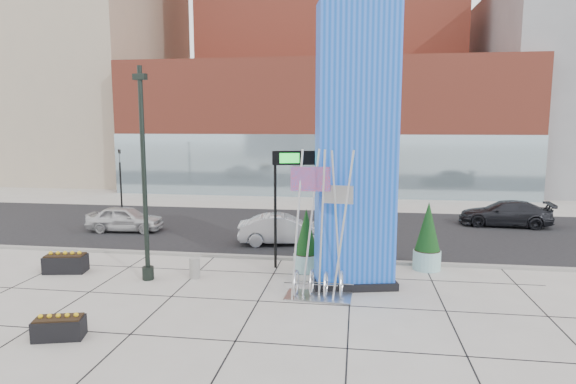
# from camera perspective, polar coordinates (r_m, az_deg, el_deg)

# --- Properties ---
(ground) EXTENTS (160.00, 160.00, 0.00)m
(ground) POSITION_cam_1_polar(r_m,az_deg,el_deg) (17.45, -6.16, -11.41)
(ground) COLOR #9E9991
(ground) RESTS_ON ground
(street_asphalt) EXTENTS (80.00, 12.00, 0.02)m
(street_asphalt) POSITION_cam_1_polar(r_m,az_deg,el_deg) (26.88, -0.85, -4.38)
(street_asphalt) COLOR black
(street_asphalt) RESTS_ON ground
(curb_edge) EXTENTS (80.00, 0.30, 0.12)m
(curb_edge) POSITION_cam_1_polar(r_m,az_deg,el_deg) (21.15, -3.45, -7.71)
(curb_edge) COLOR gray
(curb_edge) RESTS_ON ground
(tower_podium) EXTENTS (34.00, 10.00, 11.00)m
(tower_podium) POSITION_cam_1_polar(r_m,az_deg,el_deg) (43.04, 4.08, 7.63)
(tower_podium) COLOR #AB4431
(tower_podium) RESTS_ON ground
(tower_glass_front) EXTENTS (34.00, 0.60, 5.00)m
(tower_glass_front) POSITION_cam_1_polar(r_m,az_deg,el_deg) (38.39, 3.50, 3.11)
(tower_glass_front) COLOR #8CA5B2
(tower_glass_front) RESTS_ON ground
(building_beige_left) EXTENTS (18.00, 20.00, 34.00)m
(building_beige_left) POSITION_cam_1_polar(r_m,az_deg,el_deg) (59.39, -23.71, 18.27)
(building_beige_left) COLOR tan
(building_beige_left) RESTS_ON ground
(blue_pylon) EXTENTS (3.16, 1.92, 9.82)m
(blue_pylon) POSITION_cam_1_polar(r_m,az_deg,el_deg) (16.87, 8.08, 4.38)
(blue_pylon) COLOR blue
(blue_pylon) RESTS_ON ground
(lamp_post) EXTENTS (0.52, 0.43, 7.86)m
(lamp_post) POSITION_cam_1_polar(r_m,az_deg,el_deg) (18.43, -16.61, -0.34)
(lamp_post) COLOR black
(lamp_post) RESTS_ON ground
(public_art_sculpture) EXTENTS (2.26, 1.21, 5.02)m
(public_art_sculpture) POSITION_cam_1_polar(r_m,az_deg,el_deg) (16.23, 3.74, -7.99)
(public_art_sculpture) COLOR silver
(public_art_sculpture) RESTS_ON ground
(concrete_bollard) EXTENTS (0.40, 0.40, 0.77)m
(concrete_bollard) POSITION_cam_1_polar(r_m,az_deg,el_deg) (18.81, -11.01, -8.83)
(concrete_bollard) COLOR gray
(concrete_bollard) RESTS_ON ground
(overhead_street_sign) EXTENTS (2.21, 0.77, 4.75)m
(overhead_street_sign) POSITION_cam_1_polar(r_m,az_deg,el_deg) (18.95, 0.88, 2.84)
(overhead_street_sign) COLOR black
(overhead_street_sign) RESTS_ON ground
(round_planter_east) EXTENTS (1.10, 1.10, 2.76)m
(round_planter_east) POSITION_cam_1_polar(r_m,az_deg,el_deg) (20.07, 16.22, -5.21)
(round_planter_east) COLOR #99CFCE
(round_planter_east) RESTS_ON ground
(round_planter_mid) EXTENTS (0.88, 0.88, 2.20)m
(round_planter_mid) POSITION_cam_1_polar(r_m,az_deg,el_deg) (18.37, 5.20, -6.99)
(round_planter_mid) COLOR #99CFCE
(round_planter_mid) RESTS_ON ground
(round_planter_west) EXTENTS (1.01, 1.01, 2.53)m
(round_planter_west) POSITION_cam_1_polar(r_m,az_deg,el_deg) (19.07, 2.16, -5.93)
(round_planter_west) COLOR #99CFCE
(round_planter_west) RESTS_ON ground
(box_planter_north) EXTENTS (1.67, 1.05, 0.86)m
(box_planter_north) POSITION_cam_1_polar(r_m,az_deg,el_deg) (21.07, -24.85, -7.58)
(box_planter_north) COLOR black
(box_planter_north) RESTS_ON ground
(box_planter_south) EXTENTS (1.42, 0.96, 0.71)m
(box_planter_south) POSITION_cam_1_polar(r_m,az_deg,el_deg) (14.96, -25.50, -14.22)
(box_planter_south) COLOR black
(box_planter_south) RESTS_ON ground
(car_white_west) EXTENTS (4.15, 1.92, 1.38)m
(car_white_west) POSITION_cam_1_polar(r_m,az_deg,el_deg) (27.62, -18.73, -3.04)
(car_white_west) COLOR silver
(car_white_west) RESTS_ON ground
(car_silver_mid) EXTENTS (4.54, 2.20, 1.43)m
(car_silver_mid) POSITION_cam_1_polar(r_m,az_deg,el_deg) (23.39, -0.54, -4.50)
(car_silver_mid) COLOR #ABACB3
(car_silver_mid) RESTS_ON ground
(car_dark_east) EXTENTS (5.13, 2.45, 1.44)m
(car_dark_east) POSITION_cam_1_polar(r_m,az_deg,el_deg) (30.19, 24.32, -2.35)
(car_dark_east) COLOR black
(car_dark_east) RESTS_ON ground
(traffic_signal) EXTENTS (0.15, 0.18, 4.10)m
(traffic_signal) POSITION_cam_1_polar(r_m,az_deg,el_deg) (35.07, -19.25, 1.87)
(traffic_signal) COLOR black
(traffic_signal) RESTS_ON ground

